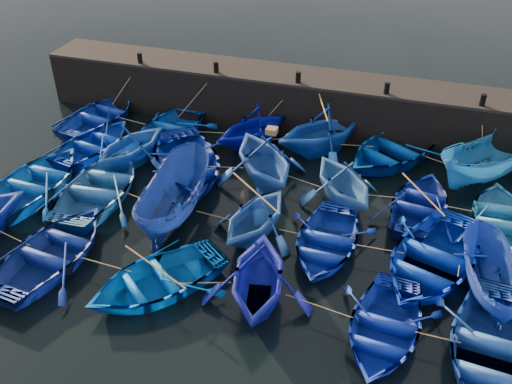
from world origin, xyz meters
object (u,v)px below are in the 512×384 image
(boat_0, at_px, (100,115))
(boat_8, at_px, (187,162))
(boat_13, at_px, (35,182))
(wooden_crate, at_px, (272,131))

(boat_0, bearing_deg, boat_8, 164.33)
(boat_0, height_order, boat_13, boat_13)
(boat_8, relative_size, wooden_crate, 13.13)
(boat_8, xyz_separation_m, boat_13, (-5.29, -3.16, -0.04))
(boat_0, height_order, wooden_crate, wooden_crate)
(boat_0, distance_m, boat_13, 6.16)
(boat_13, relative_size, wooden_crate, 12.23)
(boat_0, relative_size, boat_13, 0.92)
(boat_0, height_order, boat_8, boat_8)
(boat_8, distance_m, wooden_crate, 4.10)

